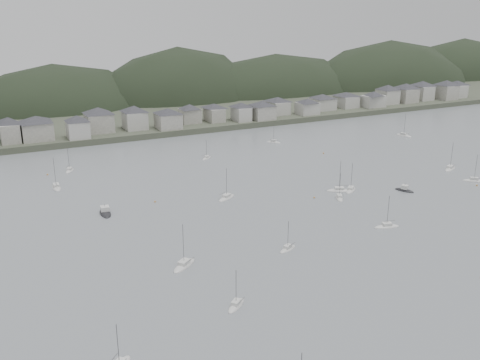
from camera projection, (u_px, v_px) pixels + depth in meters
ground at (392, 299)px, 115.35m from camera, size 900.00×900.00×0.00m
far_shore_land at (100, 100)px, 366.00m from camera, size 900.00×250.00×3.00m
forested_ridge at (117, 124)px, 350.19m from camera, size 851.55×103.94×102.57m
waterfront_town at (234, 109)px, 290.25m from camera, size 451.48×28.46×12.92m
sailboat_lead at (236, 305)px, 112.60m from camera, size 6.61×5.92×9.26m
moored_fleet at (219, 213)px, 164.05m from camera, size 244.65×165.23×12.42m
motor_launch_near at (404, 190)px, 184.78m from camera, size 5.10×7.42×3.69m
motor_launch_far at (105, 213)px, 164.13m from camera, size 4.00×9.41×4.17m
mooring_buoys at (289, 191)px, 183.84m from camera, size 139.00×133.61×0.70m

